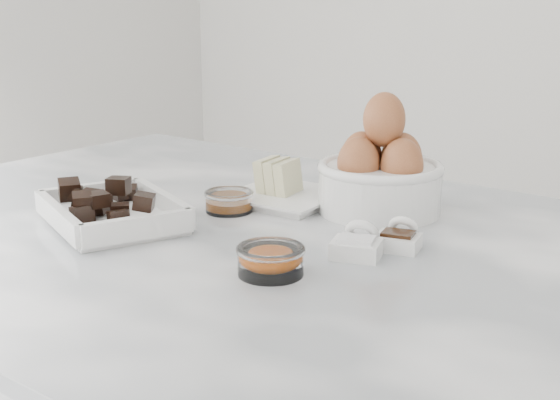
# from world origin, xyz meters

# --- Properties ---
(marble_slab) EXTENTS (1.20, 0.80, 0.04)m
(marble_slab) POSITION_xyz_m (0.00, 0.00, 0.92)
(marble_slab) COLOR white
(marble_slab) RESTS_ON cabinet
(chocolate_dish) EXTENTS (0.24, 0.21, 0.05)m
(chocolate_dish) POSITION_xyz_m (-0.17, -0.08, 0.96)
(chocolate_dish) COLOR white
(chocolate_dish) RESTS_ON marble_slab
(butter_plate) EXTENTS (0.15, 0.15, 0.06)m
(butter_plate) POSITION_xyz_m (-0.06, 0.14, 0.96)
(butter_plate) COLOR white
(butter_plate) RESTS_ON marble_slab
(sugar_ramekin) EXTENTS (0.10, 0.10, 0.06)m
(sugar_ramekin) POSITION_xyz_m (0.03, 0.19, 0.97)
(sugar_ramekin) COLOR white
(sugar_ramekin) RESTS_ON marble_slab
(egg_bowl) EXTENTS (0.17, 0.17, 0.16)m
(egg_bowl) POSITION_xyz_m (0.07, 0.18, 0.99)
(egg_bowl) COLOR white
(egg_bowl) RESTS_ON marble_slab
(honey_bowl) EXTENTS (0.07, 0.07, 0.03)m
(honey_bowl) POSITION_xyz_m (-0.09, 0.06, 0.95)
(honey_bowl) COLOR white
(honey_bowl) RESTS_ON marble_slab
(zest_bowl) EXTENTS (0.07, 0.07, 0.03)m
(zest_bowl) POSITION_xyz_m (0.11, -0.10, 0.96)
(zest_bowl) COLOR white
(zest_bowl) RESTS_ON marble_slab
(vanilla_spoon) EXTENTS (0.06, 0.07, 0.04)m
(vanilla_spoon) POSITION_xyz_m (0.17, 0.06, 0.95)
(vanilla_spoon) COLOR white
(vanilla_spoon) RESTS_ON marble_slab
(salt_spoon) EXTENTS (0.07, 0.08, 0.04)m
(salt_spoon) POSITION_xyz_m (0.15, 0.01, 0.95)
(salt_spoon) COLOR white
(salt_spoon) RESTS_ON marble_slab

